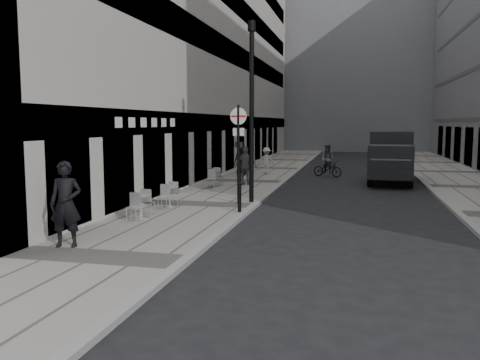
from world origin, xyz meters
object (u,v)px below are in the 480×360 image
at_px(walking_man, 66,204).
at_px(lamppost, 252,103).
at_px(sign_post, 238,141).
at_px(panel_van, 391,154).
at_px(cyclist, 328,164).

relative_size(walking_man, lamppost, 0.31).
bearing_deg(sign_post, lamppost, 53.24).
xyz_separation_m(sign_post, panel_van, (5.96, 9.07, -0.95)).
height_order(sign_post, cyclist, sign_post).
xyz_separation_m(panel_van, cyclist, (-3.33, 2.24, -0.75)).
xyz_separation_m(walking_man, sign_post, (2.52, 7.36, 1.28)).
distance_m(lamppost, cyclist, 11.52).
relative_size(lamppost, panel_van, 1.16).
bearing_deg(cyclist, sign_post, -78.27).
xyz_separation_m(walking_man, lamppost, (2.92, 7.79, 2.66)).
bearing_deg(cyclist, lamppost, -76.77).
relative_size(walking_man, sign_post, 0.57).
xyz_separation_m(sign_post, lamppost, (0.40, 0.43, 1.38)).
distance_m(sign_post, cyclist, 11.74).
xyz_separation_m(sign_post, cyclist, (2.63, 11.31, -1.70)).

